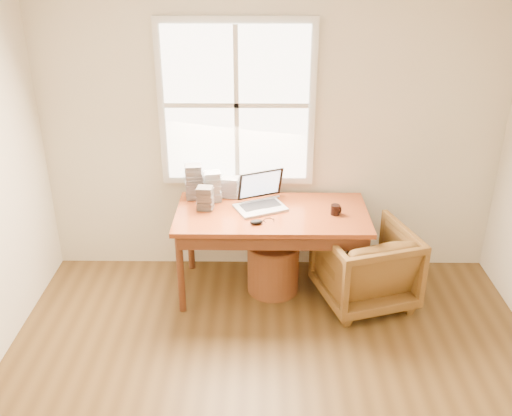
{
  "coord_description": "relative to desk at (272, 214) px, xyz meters",
  "views": [
    {
      "loc": [
        -0.09,
        -2.46,
        2.81
      ],
      "look_at": [
        -0.13,
        1.65,
        0.86
      ],
      "focal_mm": 40.0,
      "sensor_mm": 36.0,
      "label": 1
    }
  ],
  "objects": [
    {
      "name": "laptop",
      "position": [
        -0.1,
        0.06,
        0.17
      ],
      "size": [
        0.54,
        0.55,
        0.3
      ],
      "primitive_type": null,
      "rotation": [
        0.0,
        0.0,
        0.42
      ],
      "color": "#A8ABAF",
      "rests_on": "desk"
    },
    {
      "name": "coffee_mug",
      "position": [
        0.52,
        -0.04,
        0.06
      ],
      "size": [
        0.08,
        0.08,
        0.08
      ],
      "primitive_type": "cylinder",
      "rotation": [
        0.0,
        0.0,
        -0.07
      ],
      "color": "black",
      "rests_on": "desk"
    },
    {
      "name": "mouse",
      "position": [
        -0.13,
        -0.22,
        0.04
      ],
      "size": [
        0.12,
        0.09,
        0.04
      ],
      "primitive_type": "ellipsoid",
      "rotation": [
        0.0,
        0.0,
        0.23
      ],
      "color": "black",
      "rests_on": "desk"
    },
    {
      "name": "cd_stack_a",
      "position": [
        -0.51,
        0.21,
        0.15
      ],
      "size": [
        0.16,
        0.15,
        0.27
      ],
      "primitive_type": "cube",
      "rotation": [
        0.0,
        0.0,
        0.22
      ],
      "color": "silver",
      "rests_on": "desk"
    },
    {
      "name": "desk",
      "position": [
        0.0,
        0.0,
        0.0
      ],
      "size": [
        1.6,
        0.8,
        0.04
      ],
      "primitive_type": "cube",
      "color": "brown",
      "rests_on": "room_shell"
    },
    {
      "name": "wicker_stool",
      "position": [
        0.02,
        -0.01,
        -0.51
      ],
      "size": [
        0.59,
        0.59,
        0.45
      ],
      "primitive_type": "cylinder",
      "rotation": [
        0.0,
        0.0,
        -0.42
      ],
      "color": "brown",
      "rests_on": "room_shell"
    },
    {
      "name": "cd_stack_c",
      "position": [
        -0.67,
        0.28,
        0.18
      ],
      "size": [
        0.16,
        0.15,
        0.31
      ],
      "primitive_type": "cube",
      "rotation": [
        0.0,
        0.0,
        0.18
      ],
      "color": "#9FA1AC",
      "rests_on": "desk"
    },
    {
      "name": "armchair",
      "position": [
        0.78,
        -0.17,
        -0.39
      ],
      "size": [
        0.91,
        0.92,
        0.68
      ],
      "primitive_type": "imported",
      "rotation": [
        0.0,
        0.0,
        3.44
      ],
      "color": "brown",
      "rests_on": "room_shell"
    },
    {
      "name": "cd_stack_d",
      "position": [
        -0.37,
        0.31,
        0.11
      ],
      "size": [
        0.16,
        0.15,
        0.18
      ],
      "primitive_type": "cube",
      "rotation": [
        0.0,
        0.0,
        -0.15
      ],
      "color": "silver",
      "rests_on": "desk"
    },
    {
      "name": "room_shell",
      "position": [
        -0.02,
        -1.64,
        0.59
      ],
      "size": [
        4.04,
        4.54,
        2.64
      ],
      "color": "brown",
      "rests_on": "ground"
    },
    {
      "name": "cd_stack_b",
      "position": [
        -0.56,
        0.05,
        0.12
      ],
      "size": [
        0.14,
        0.13,
        0.2
      ],
      "primitive_type": "cube",
      "rotation": [
        0.0,
        0.0,
        -0.14
      ],
      "color": "#232328",
      "rests_on": "desk"
    }
  ]
}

